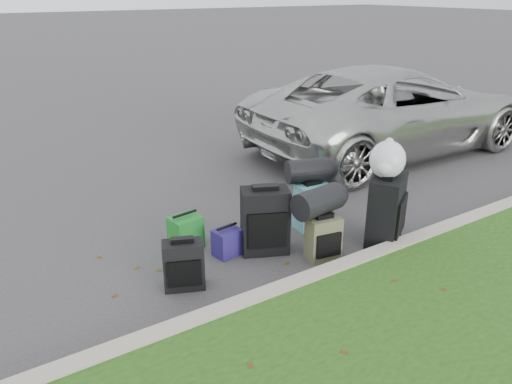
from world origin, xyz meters
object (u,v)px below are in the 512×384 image
suitcase_small_black (184,265)px  suitcase_teal (312,206)px  tote_navy (227,242)px  suitcase_large_black_left (265,221)px  tote_green (186,232)px  suitcase_olive (323,238)px  suv (392,109)px  suitcase_large_black_right (386,210)px

suitcase_small_black → suitcase_teal: suitcase_teal is taller
tote_navy → suitcase_teal: bearing=-6.2°
suitcase_large_black_left → tote_green: 0.89m
suitcase_large_black_left → suitcase_olive: bearing=-23.9°
suitcase_small_black → tote_green: size_ratio=1.31×
suv → suitcase_large_black_right: 3.61m
suitcase_small_black → tote_green: suitcase_small_black is taller
suitcase_large_black_right → tote_green: size_ratio=2.13×
suv → suitcase_teal: 3.56m
suitcase_olive → suitcase_teal: size_ratio=0.86×
suitcase_large_black_right → tote_green: (-1.93, 1.09, -0.21)m
suv → tote_green: bearing=107.4°
suitcase_small_black → suitcase_olive: bearing=11.3°
tote_green → tote_navy: tote_green is taller
suitcase_small_black → tote_navy: suitcase_small_black is taller
suitcase_teal → suv: bearing=32.9°
suv → tote_green: 4.80m
suv → suitcase_olive: bearing=125.1°
tote_navy → suitcase_large_black_left: bearing=-28.5°
tote_navy → suv: bearing=14.1°
suv → suitcase_olive: (-3.46, -2.35, -0.49)m
suitcase_olive → tote_green: bearing=148.2°
suitcase_large_black_left → suv: bearing=49.9°
suitcase_olive → tote_green: suitcase_olive is taller
suitcase_small_black → suitcase_olive: (1.47, -0.29, -0.00)m
suitcase_large_black_left → tote_green: size_ratio=1.96×
suitcase_olive → suitcase_large_black_right: suitcase_large_black_right is taller
suitcase_teal → suitcase_olive: bearing=-115.1°
suitcase_large_black_left → suitcase_teal: 0.81m
suv → suitcase_large_black_left: size_ratio=7.29×
suitcase_small_black → suitcase_teal: bearing=33.7°
suv → suitcase_small_black: size_ratio=10.93×
suitcase_olive → tote_green: size_ratio=1.29×
suitcase_teal → suitcase_large_black_left: bearing=-162.7°
tote_green → suitcase_large_black_right: bearing=-37.4°
suitcase_small_black → tote_navy: bearing=48.8°
suv → suitcase_large_black_left: 4.33m
suv → suitcase_large_black_left: suv is taller
suitcase_olive → suitcase_teal: 0.75m
suitcase_large_black_right → tote_navy: (-1.63, 0.70, -0.24)m
suv → tote_green: size_ratio=14.31×
suitcase_olive → tote_navy: 1.02m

